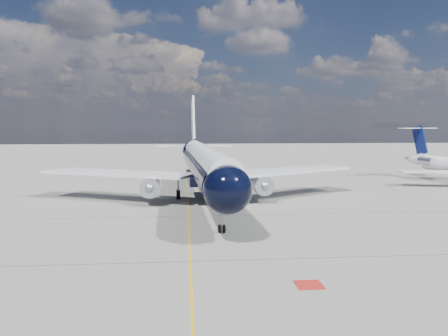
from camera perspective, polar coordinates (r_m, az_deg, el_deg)
The scene contains 4 objects.
ground at distance 64.57m, azimuth -4.82°, elevation -2.65°, with size 320.00×320.00×0.00m, color gray.
taxiway_centerline at distance 59.62m, azimuth -4.79°, elevation -3.33°, with size 0.16×160.00×0.01m, color #E0A70B.
red_marking at distance 26.57m, azimuth 11.04°, elevation -14.75°, with size 1.60×1.60×0.01m, color maroon.
main_airliner at distance 55.07m, azimuth -2.65°, elevation 0.63°, with size 40.89×49.78×14.38m.
Camera 1 is at (-0.28, -33.91, 9.17)m, focal length 35.00 mm.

